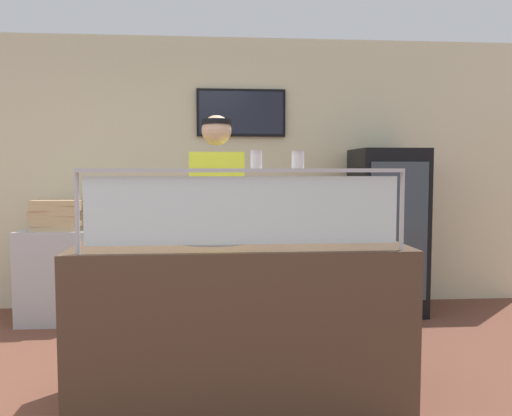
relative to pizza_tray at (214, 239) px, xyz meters
name	(u,v)px	position (x,y,z in m)	size (l,w,h in m)	color
ground_plane	(236,363)	(0.16, 0.53, -0.97)	(12.00, 12.00, 0.00)	brown
shop_rear_unit	(229,172)	(0.16, 2.23, 0.39)	(6.28, 0.13, 2.70)	beige
serving_counter	(241,323)	(0.16, -0.08, -0.49)	(1.88, 0.79, 0.95)	#4C3828
sneeze_guard	(244,199)	(0.16, -0.41, 0.26)	(1.70, 0.06, 0.43)	#B2B5BC
pizza_tray	(214,239)	(0.00, 0.00, 0.00)	(0.43, 0.43, 0.04)	#9EA0A8
pizza_server	(217,235)	(0.02, -0.02, 0.02)	(0.07, 0.28, 0.01)	#ADAFB7
parmesan_shaker	(256,161)	(0.22, -0.41, 0.46)	(0.06, 0.06, 0.09)	white
pepper_flake_shaker	(298,161)	(0.44, -0.41, 0.46)	(0.07, 0.07, 0.09)	white
worker_figure	(218,222)	(0.03, 0.60, 0.04)	(0.41, 0.50, 1.76)	#23232D
drink_fridge	(387,231)	(1.67, 1.78, -0.18)	(0.63, 0.66, 1.58)	black
prep_shelf	(63,275)	(-1.38, 1.74, -0.55)	(0.70, 0.55, 0.84)	#B7BABF
pizza_box_stack	(61,214)	(-1.38, 1.74, 0.01)	(0.46, 0.44, 0.27)	tan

